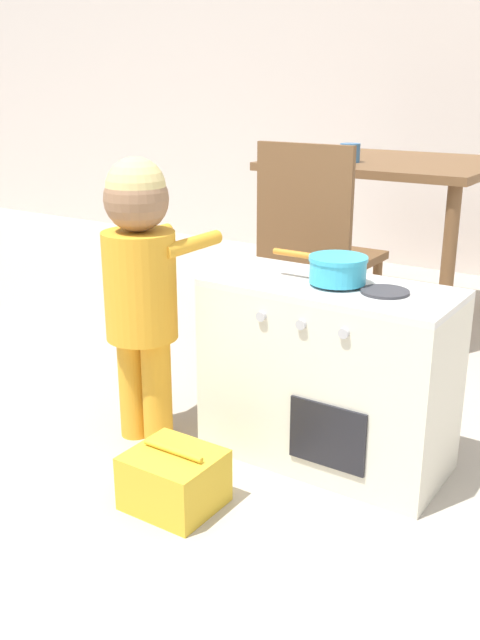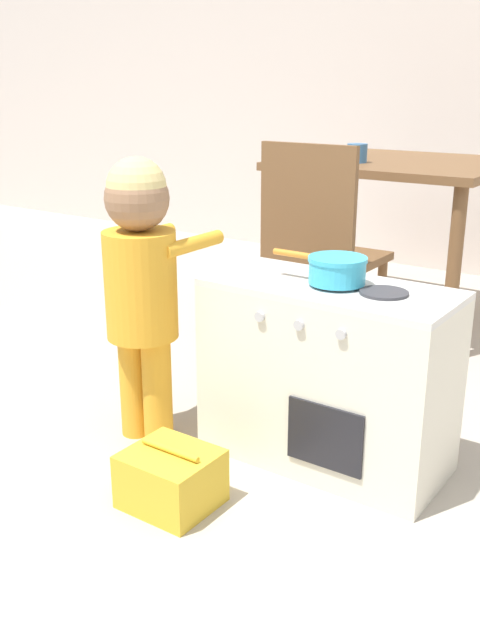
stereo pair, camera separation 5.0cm
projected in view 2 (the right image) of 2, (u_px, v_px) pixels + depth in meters
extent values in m
cube|color=silver|center=(327.00, 378.00, 2.07)|extent=(0.71, 0.33, 0.52)
cube|color=silver|center=(331.00, 288.00, 1.98)|extent=(0.71, 0.33, 0.02)
cylinder|color=#38383D|center=(337.00, 285.00, 1.97)|extent=(0.13, 0.13, 0.01)
cylinder|color=#38383D|center=(384.00, 293.00, 1.89)|extent=(0.13, 0.13, 0.01)
cube|color=black|center=(325.00, 437.00, 1.92)|extent=(0.23, 0.01, 0.18)
cylinder|color=#B2B2B7|center=(260.00, 317.00, 1.94)|extent=(0.03, 0.01, 0.03)
cylinder|color=#B2B2B7|center=(299.00, 325.00, 1.87)|extent=(0.03, 0.01, 0.03)
cylinder|color=#B2B2B7|center=(341.00, 334.00, 1.80)|extent=(0.03, 0.01, 0.03)
cylinder|color=#38B2D6|center=(337.00, 270.00, 1.96)|extent=(0.16, 0.16, 0.07)
cylinder|color=#38B2D6|center=(338.00, 259.00, 1.95)|extent=(0.16, 0.16, 0.01)
cylinder|color=orange|center=(293.00, 254.00, 2.02)|extent=(0.13, 0.02, 0.02)
cylinder|color=gold|center=(134.00, 384.00, 2.25)|extent=(0.09, 0.09, 0.34)
cylinder|color=gold|center=(157.00, 391.00, 2.20)|extent=(0.09, 0.09, 0.34)
cylinder|color=gold|center=(141.00, 285.00, 2.12)|extent=(0.22, 0.22, 0.32)
sphere|color=#936B4C|center=(137.00, 199.00, 2.04)|extent=(0.19, 0.19, 0.19)
sphere|color=#DBC17A|center=(136.00, 187.00, 2.03)|extent=(0.17, 0.17, 0.17)
cylinder|color=gold|center=(144.00, 236.00, 2.23)|extent=(0.04, 0.26, 0.04)
cylinder|color=gold|center=(193.00, 244.00, 2.13)|extent=(0.04, 0.26, 0.04)
cube|color=gold|center=(171.00, 479.00, 1.89)|extent=(0.23, 0.21, 0.15)
cylinder|color=gold|center=(170.00, 450.00, 1.87)|extent=(0.19, 0.02, 0.02)
cube|color=brown|center=(400.00, 164.00, 3.20)|extent=(0.95, 0.90, 0.03)
cylinder|color=brown|center=(274.00, 249.00, 3.24)|extent=(0.06, 0.06, 0.71)
cylinder|color=brown|center=(453.00, 276.00, 2.79)|extent=(0.06, 0.06, 0.71)
cylinder|color=brown|center=(351.00, 223.00, 3.85)|extent=(0.06, 0.06, 0.71)
cube|color=brown|center=(328.00, 258.00, 2.69)|extent=(0.37, 0.37, 0.03)
cube|color=brown|center=(307.00, 205.00, 2.48)|extent=(0.37, 0.02, 0.42)
cylinder|color=brown|center=(271.00, 319.00, 2.73)|extent=(0.04, 0.04, 0.43)
cylinder|color=brown|center=(343.00, 335.00, 2.56)|extent=(0.04, 0.04, 0.43)
cylinder|color=brown|center=(311.00, 300.00, 2.97)|extent=(0.04, 0.04, 0.43)
cylinder|color=brown|center=(380.00, 313.00, 2.80)|extent=(0.04, 0.04, 0.43)
cylinder|color=teal|center=(357.00, 153.00, 3.08)|extent=(0.09, 0.09, 0.08)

